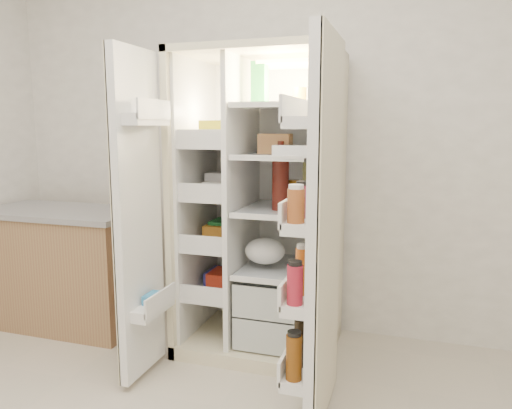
% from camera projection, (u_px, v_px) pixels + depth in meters
% --- Properties ---
extents(wall_back, '(4.00, 0.02, 2.70)m').
position_uv_depth(wall_back, '(280.00, 129.00, 3.21)').
color(wall_back, white).
rests_on(wall_back, floor).
extents(refrigerator, '(0.92, 0.70, 1.80)m').
position_uv_depth(refrigerator, '(265.00, 228.00, 2.98)').
color(refrigerator, beige).
rests_on(refrigerator, floor).
extents(freezer_door, '(0.15, 0.40, 1.72)m').
position_uv_depth(freezer_door, '(139.00, 218.00, 2.55)').
color(freezer_door, white).
rests_on(freezer_door, floor).
extents(fridge_door, '(0.17, 0.58, 1.72)m').
position_uv_depth(fridge_door, '(320.00, 239.00, 2.17)').
color(fridge_door, white).
rests_on(fridge_door, floor).
extents(kitchen_counter, '(1.11, 0.59, 0.81)m').
position_uv_depth(kitchen_counter, '(65.00, 266.00, 3.36)').
color(kitchen_counter, olive).
rests_on(kitchen_counter, floor).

